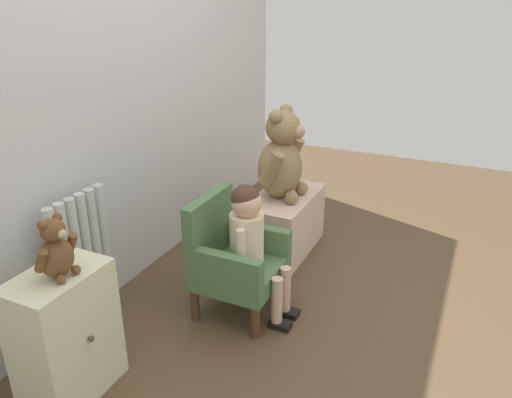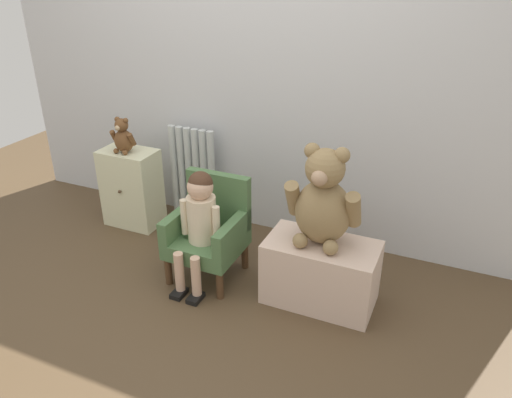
% 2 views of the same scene
% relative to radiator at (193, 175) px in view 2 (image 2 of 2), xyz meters
% --- Properties ---
extents(ground_plane, '(6.00, 6.00, 0.00)m').
position_rel_radiator_xyz_m(ground_plane, '(0.43, -1.15, -0.35)').
color(ground_plane, '#4E3B26').
extents(back_wall, '(3.80, 0.05, 2.40)m').
position_rel_radiator_xyz_m(back_wall, '(0.43, 0.13, 0.85)').
color(back_wall, silver).
rests_on(back_wall, ground_plane).
extents(radiator, '(0.37, 0.05, 0.71)m').
position_rel_radiator_xyz_m(radiator, '(0.00, 0.00, 0.00)').
color(radiator, silver).
rests_on(radiator, ground_plane).
extents(small_dresser, '(0.39, 0.27, 0.57)m').
position_rel_radiator_xyz_m(small_dresser, '(-0.37, -0.24, -0.07)').
color(small_dresser, beige).
rests_on(small_dresser, ground_plane).
extents(child_armchair, '(0.41, 0.40, 0.62)m').
position_rel_radiator_xyz_m(child_armchair, '(0.44, -0.56, -0.05)').
color(child_armchair, '#4A6E41').
rests_on(child_armchair, ground_plane).
extents(child_figure, '(0.25, 0.35, 0.71)m').
position_rel_radiator_xyz_m(child_figure, '(0.44, -0.67, 0.11)').
color(child_figure, beige).
rests_on(child_figure, ground_plane).
extents(low_bench, '(0.62, 0.34, 0.38)m').
position_rel_radiator_xyz_m(low_bench, '(1.15, -0.56, -0.16)').
color(low_bench, beige).
rests_on(low_bench, ground_plane).
extents(large_teddy_bear, '(0.41, 0.29, 0.56)m').
position_rel_radiator_xyz_m(large_teddy_bear, '(1.13, -0.55, 0.27)').
color(large_teddy_bear, olive).
rests_on(large_teddy_bear, low_bench).
extents(small_teddy_bear, '(0.18, 0.13, 0.25)m').
position_rel_radiator_xyz_m(small_teddy_bear, '(-0.37, -0.26, 0.32)').
color(small_teddy_bear, brown).
rests_on(small_teddy_bear, small_dresser).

